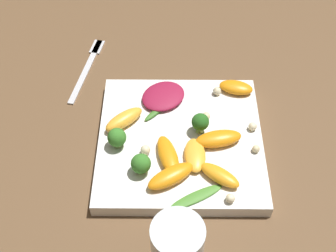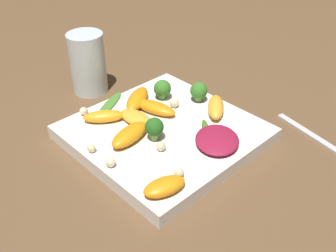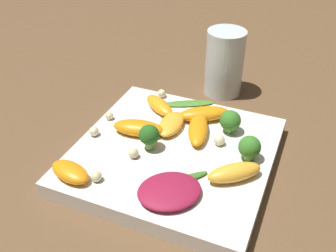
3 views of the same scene
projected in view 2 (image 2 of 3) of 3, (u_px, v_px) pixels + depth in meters
ground_plane at (164, 139)px, 0.63m from camera, size 2.40×2.40×0.00m
plate at (164, 133)px, 0.63m from camera, size 0.26×0.26×0.02m
drinking_glass at (88, 63)px, 0.73m from camera, size 0.07×0.07×0.12m
fork at (331, 146)px, 0.61m from camera, size 0.05×0.18×0.01m
radicchio_leaf_0 at (217, 140)px, 0.58m from camera, size 0.10×0.10×0.01m
orange_segment_0 at (137, 99)px, 0.67m from camera, size 0.08×0.07×0.02m
orange_segment_1 at (216, 107)px, 0.65m from camera, size 0.07×0.07×0.02m
orange_segment_2 at (154, 107)px, 0.65m from camera, size 0.05×0.08×0.02m
orange_segment_3 at (130, 135)px, 0.59m from camera, size 0.08×0.05×0.02m
orange_segment_4 at (136, 118)px, 0.63m from camera, size 0.03×0.07×0.02m
orange_segment_5 at (104, 116)px, 0.63m from camera, size 0.07×0.06×0.02m
orange_segment_6 at (164, 186)px, 0.50m from camera, size 0.06×0.04×0.02m
broccoli_floret_0 at (154, 128)px, 0.58m from camera, size 0.03×0.03×0.04m
broccoli_floret_1 at (199, 91)px, 0.68m from camera, size 0.03×0.03×0.04m
broccoli_floret_2 at (162, 89)px, 0.68m from camera, size 0.03×0.03×0.04m
arugula_sprig_0 at (206, 130)px, 0.61m from camera, size 0.05×0.05×0.01m
arugula_sprig_1 at (109, 104)px, 0.67m from camera, size 0.08×0.06×0.00m
macadamia_nut_0 at (92, 148)px, 0.57m from camera, size 0.01×0.01×0.01m
macadamia_nut_1 at (161, 146)px, 0.57m from camera, size 0.01×0.01×0.01m
macadamia_nut_2 at (111, 162)px, 0.54m from camera, size 0.01×0.01×0.01m
macadamia_nut_3 at (174, 103)px, 0.67m from camera, size 0.02×0.02×0.02m
macadamia_nut_4 at (84, 111)px, 0.65m from camera, size 0.01×0.01×0.01m
macadamia_nut_5 at (179, 173)px, 0.52m from camera, size 0.01×0.01×0.01m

